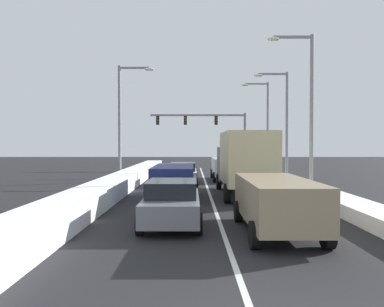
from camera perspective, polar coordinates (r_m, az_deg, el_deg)
name	(u,v)px	position (r m, az deg, el deg)	size (l,w,h in m)	color
ground_plane	(210,196)	(19.46, 2.75, -6.65)	(120.00, 120.00, 0.00)	black
lane_stripe_between_right_lane_and_center_lane	(207,188)	(23.00, 2.30, -5.39)	(0.14, 39.27, 0.01)	silver
snow_bank_right_shoulder	(292,184)	(23.79, 15.21, -4.57)	(1.53, 39.27, 0.53)	white
snow_bank_left_shoulder	(122,181)	(23.34, -10.85, -4.25)	(1.66, 39.27, 0.87)	white
suv_tan_right_lane_nearest	(276,200)	(11.64, 12.84, -7.11)	(2.16, 4.90, 1.67)	#937F60
box_truck_right_lane_second	(243,160)	(19.60, 7.98, -1.02)	(2.53, 7.20, 3.36)	#38383D
suv_silver_right_lane_third	(225,167)	(28.18, 5.16, -2.07)	(2.16, 4.90, 1.67)	#B7BABF
sedan_gray_center_lane_nearest	(171,202)	(12.70, -3.23, -7.51)	(2.00, 4.50, 1.51)	slate
suv_navy_center_lane_second	(173,179)	(18.36, -2.98, -3.94)	(2.16, 4.90, 1.67)	navy
sedan_white_center_lane_third	(182,174)	(24.75, -1.54, -3.13)	(2.00, 4.50, 1.51)	silver
traffic_light_gantry	(211,126)	(40.75, 2.91, 4.24)	(10.60, 0.47, 6.20)	slate
street_lamp_right_near	(305,99)	(22.16, 17.13, 8.06)	(2.66, 0.36, 8.99)	gray
street_lamp_right_mid	(281,116)	(29.09, 13.72, 5.73)	(2.66, 0.36, 8.26)	gray
street_lamp_right_far	(263,119)	(36.06, 11.02, 5.26)	(2.66, 0.36, 8.68)	gray
street_lamp_left_mid	(124,113)	(27.58, -10.57, 6.24)	(2.66, 0.36, 8.49)	gray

